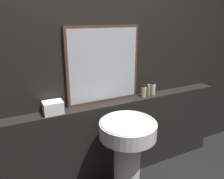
# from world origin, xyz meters

# --- Properties ---
(wall_back) EXTENTS (8.00, 0.06, 2.50)m
(wall_back) POSITION_xyz_m (0.00, 1.37, 1.25)
(wall_back) COLOR black
(wall_back) RESTS_ON ground_plane
(vanity_counter) EXTENTS (2.77, 0.17, 0.88)m
(vanity_counter) POSITION_xyz_m (0.00, 1.25, 0.44)
(vanity_counter) COLOR black
(vanity_counter) RESTS_ON ground_plane
(pedestal_sink) EXTENTS (0.51, 0.51, 0.85)m
(pedestal_sink) POSITION_xyz_m (-0.02, 0.86, 0.56)
(pedestal_sink) COLOR silver
(pedestal_sink) RESTS_ON ground_plane
(mirror) EXTENTS (0.76, 0.03, 0.76)m
(mirror) POSITION_xyz_m (-0.04, 1.32, 1.26)
(mirror) COLOR #563323
(mirror) RESTS_ON vanity_counter
(towel_stack) EXTENTS (0.17, 0.13, 0.11)m
(towel_stack) POSITION_xyz_m (-0.57, 1.25, 0.94)
(towel_stack) COLOR white
(towel_stack) RESTS_ON vanity_counter
(shampoo_bottle) EXTENTS (0.06, 0.06, 0.13)m
(shampoo_bottle) POSITION_xyz_m (0.41, 1.25, 0.94)
(shampoo_bottle) COLOR #C6B284
(shampoo_bottle) RESTS_ON vanity_counter
(conditioner_bottle) EXTENTS (0.04, 0.04, 0.13)m
(conditioner_bottle) POSITION_xyz_m (0.47, 1.25, 0.94)
(conditioner_bottle) COLOR gray
(conditioner_bottle) RESTS_ON vanity_counter
(lotion_bottle) EXTENTS (0.05, 0.05, 0.15)m
(lotion_bottle) POSITION_xyz_m (0.54, 1.25, 0.95)
(lotion_bottle) COLOR beige
(lotion_bottle) RESTS_ON vanity_counter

